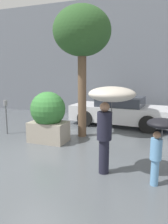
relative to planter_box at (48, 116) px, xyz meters
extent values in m
plane|color=#51565B|center=(0.40, -1.36, -0.88)|extent=(40.00, 40.00, 0.00)
cube|color=slate|center=(0.40, 5.14, 2.12)|extent=(18.00, 0.30, 6.00)
cube|color=#9E9384|center=(0.00, 0.00, -0.54)|extent=(1.25, 0.79, 0.68)
sphere|color=#337033|center=(0.00, 0.00, 0.23)|extent=(1.16, 1.16, 1.16)
cylinder|color=#1E1E2D|center=(2.38, -1.63, -0.48)|extent=(0.24, 0.24, 0.81)
cylinder|color=#1E1E2D|center=(2.38, -1.63, 0.25)|extent=(0.34, 0.34, 0.64)
sphere|color=#997056|center=(2.38, -1.63, 0.68)|extent=(0.22, 0.22, 0.22)
cylinder|color=#4C4C51|center=(2.52, -1.60, 0.62)|extent=(0.02, 0.02, 0.69)
ellipsoid|color=beige|center=(2.52, -1.60, 0.97)|extent=(1.03, 1.03, 0.33)
cylinder|color=#669ED1|center=(3.51, -1.81, -0.60)|extent=(0.16, 0.16, 0.56)
cylinder|color=#669ED1|center=(3.51, -1.81, -0.10)|extent=(0.23, 0.23, 0.44)
sphere|color=#997056|center=(3.51, -1.81, 0.20)|extent=(0.15, 0.15, 0.15)
cylinder|color=#4C4C51|center=(3.60, -1.86, 0.19)|extent=(0.02, 0.02, 0.53)
ellipsoid|color=black|center=(3.60, -1.86, 0.46)|extent=(0.60, 0.60, 0.19)
cube|color=silver|center=(1.80, 3.23, -0.36)|extent=(4.39, 2.06, 0.67)
cube|color=#2D333D|center=(1.80, 3.23, 0.17)|extent=(2.03, 1.63, 0.40)
cylinder|color=black|center=(0.41, 2.44, -0.54)|extent=(0.70, 0.27, 0.68)
cylinder|color=black|center=(0.53, 4.21, -0.54)|extent=(0.70, 0.27, 0.68)
cylinder|color=black|center=(3.06, 2.26, -0.54)|extent=(0.70, 0.27, 0.68)
cylinder|color=black|center=(3.18, 4.03, -0.54)|extent=(0.70, 0.27, 0.68)
cylinder|color=brown|center=(0.84, 0.99, 0.69)|extent=(0.30, 0.30, 3.15)
ellipsoid|color=#2D5628|center=(0.84, 0.99, 2.81)|extent=(1.99, 1.99, 1.69)
cylinder|color=#595B60|center=(-1.95, 0.26, -0.33)|extent=(0.05, 0.05, 1.09)
cylinder|color=gray|center=(-1.95, 0.26, 0.31)|extent=(0.14, 0.14, 0.20)
camera|label=1|loc=(3.61, -6.27, 1.44)|focal=35.00mm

